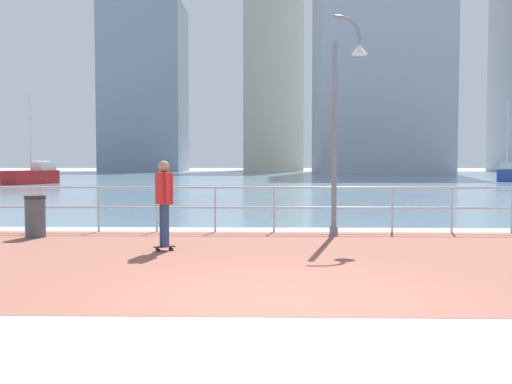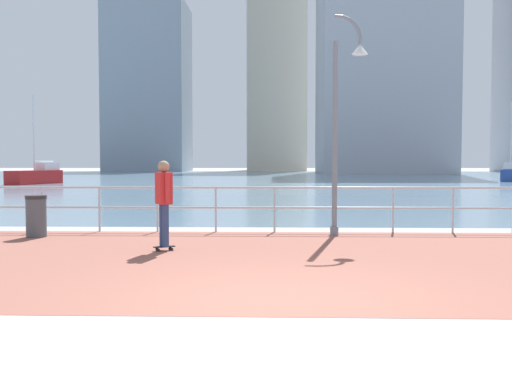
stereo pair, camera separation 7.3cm
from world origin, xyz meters
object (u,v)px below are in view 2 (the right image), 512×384
at_px(sailboat_white, 510,174).
at_px(trash_bin, 36,216).
at_px(sailboat_red, 36,175).
at_px(skateboarder, 164,197).
at_px(lamppost, 343,114).

bearing_deg(sailboat_white, trash_bin, -123.59).
bearing_deg(sailboat_red, trash_bin, -67.67).
distance_m(trash_bin, sailboat_white, 46.46).
bearing_deg(skateboarder, lamppost, 33.48).
bearing_deg(trash_bin, sailboat_red, 112.33).
distance_m(skateboarder, trash_bin, 3.79).
relative_size(lamppost, trash_bin, 5.33).
distance_m(sailboat_white, sailboat_red, 39.24).
xyz_separation_m(lamppost, trash_bin, (-6.81, -0.45, -2.27)).
height_order(trash_bin, sailboat_white, sailboat_white).
xyz_separation_m(lamppost, skateboarder, (-3.59, -2.38, -1.72)).
bearing_deg(lamppost, trash_bin, -176.24).
bearing_deg(skateboarder, sailboat_red, 115.83).
xyz_separation_m(skateboarder, sailboat_white, (22.48, 40.63, -0.36)).
bearing_deg(sailboat_red, lamppost, -57.45).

